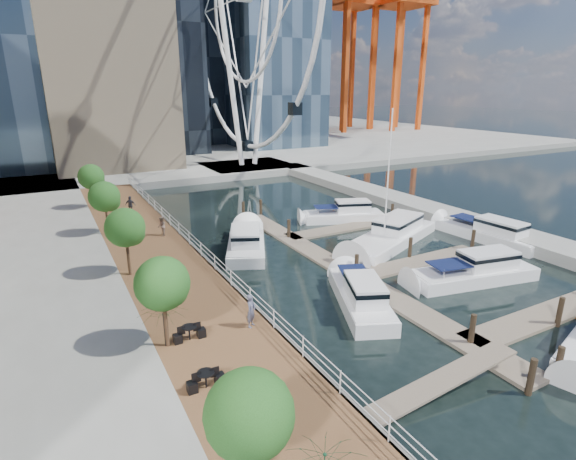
# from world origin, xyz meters

# --- Properties ---
(ground) EXTENTS (520.00, 520.00, 0.00)m
(ground) POSITION_xyz_m (0.00, 0.00, 0.00)
(ground) COLOR black
(ground) RESTS_ON ground
(boardwalk) EXTENTS (6.00, 60.00, 1.00)m
(boardwalk) POSITION_xyz_m (-9.00, 15.00, 0.50)
(boardwalk) COLOR brown
(boardwalk) RESTS_ON ground
(seawall) EXTENTS (0.25, 60.00, 1.00)m
(seawall) POSITION_xyz_m (-6.00, 15.00, 0.50)
(seawall) COLOR #595954
(seawall) RESTS_ON ground
(land_far) EXTENTS (200.00, 114.00, 1.00)m
(land_far) POSITION_xyz_m (0.00, 102.00, 0.50)
(land_far) COLOR gray
(land_far) RESTS_ON ground
(breakwater) EXTENTS (4.00, 60.00, 1.00)m
(breakwater) POSITION_xyz_m (20.00, 20.00, 0.50)
(breakwater) COLOR gray
(breakwater) RESTS_ON ground
(pier) EXTENTS (14.00, 12.00, 1.00)m
(pier) POSITION_xyz_m (14.00, 52.00, 0.50)
(pier) COLOR gray
(pier) RESTS_ON ground
(railing) EXTENTS (0.10, 60.00, 1.05)m
(railing) POSITION_xyz_m (-6.10, 15.00, 1.52)
(railing) COLOR white
(railing) RESTS_ON boardwalk
(floating_docks) EXTENTS (16.00, 34.00, 2.60)m
(floating_docks) POSITION_xyz_m (7.97, 9.98, 0.49)
(floating_docks) COLOR #6D6051
(floating_docks) RESTS_ON ground
(port_cranes) EXTENTS (40.00, 52.00, 38.00)m
(port_cranes) POSITION_xyz_m (67.67, 95.67, 20.00)
(port_cranes) COLOR #D84C14
(port_cranes) RESTS_ON ground
(street_trees) EXTENTS (2.60, 42.60, 4.60)m
(street_trees) POSITION_xyz_m (-11.40, 14.00, 4.29)
(street_trees) COLOR #3F2B1C
(street_trees) RESTS_ON ground
(cafe_tables) EXTENTS (2.50, 13.70, 0.74)m
(cafe_tables) POSITION_xyz_m (-10.40, -2.00, 1.37)
(cafe_tables) COLOR black
(cafe_tables) RESTS_ON ground
(yacht_foreground) EXTENTS (10.40, 4.55, 2.15)m
(yacht_foreground) POSITION_xyz_m (9.88, 3.64, 0.00)
(yacht_foreground) COLOR silver
(yacht_foreground) RESTS_ON ground
(pedestrian_near) EXTENTS (0.79, 0.77, 1.83)m
(pedestrian_near) POSITION_xyz_m (-7.05, 3.74, 1.91)
(pedestrian_near) COLOR #4A4C63
(pedestrian_near) RESTS_ON boardwalk
(pedestrian_mid) EXTENTS (0.78, 0.91, 1.61)m
(pedestrian_mid) POSITION_xyz_m (-7.47, 21.33, 1.81)
(pedestrian_mid) COLOR #816659
(pedestrian_mid) RESTS_ON boardwalk
(pedestrian_far) EXTENTS (1.11, 0.95, 1.79)m
(pedestrian_far) POSITION_xyz_m (-8.48, 29.85, 1.89)
(pedestrian_far) COLOR #2D2F38
(pedestrian_far) RESTS_ON boardwalk
(moored_yachts) EXTENTS (25.06, 31.32, 11.50)m
(moored_yachts) POSITION_xyz_m (9.16, 11.54, 0.00)
(moored_yachts) COLOR white
(moored_yachts) RESTS_ON ground
(cafe_seating) EXTENTS (4.79, 15.14, 2.29)m
(cafe_seating) POSITION_xyz_m (-10.77, -3.91, 2.09)
(cafe_seating) COLOR #103A21
(cafe_seating) RESTS_ON ground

